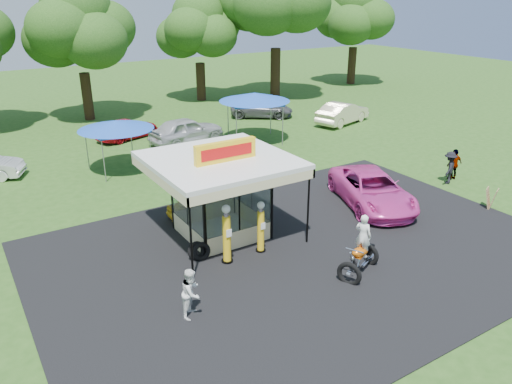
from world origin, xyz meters
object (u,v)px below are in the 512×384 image
at_px(spectator_east_a, 449,168).
at_px(tent_east, 254,97).
at_px(kiosk_car, 198,206).
at_px(bg_car_d, 262,108).
at_px(spectator_east_b, 454,164).
at_px(gas_pump_right, 261,228).
at_px(bg_car_b, 128,129).
at_px(tent_west, 116,125).
at_px(gas_station_kiosk, 221,195).
at_px(motorcycle, 361,249).
at_px(bg_car_e, 343,113).
at_px(a_frame_sign, 491,199).
at_px(bg_car_c, 187,130).
at_px(pink_sedan, 372,190).
at_px(spectator_west, 192,293).
at_px(gas_pump_left, 227,236).

bearing_deg(spectator_east_a, tent_east, -99.54).
height_order(kiosk_car, bg_car_d, bg_car_d).
relative_size(spectator_east_b, tent_east, 0.36).
bearing_deg(gas_pump_right, bg_car_d, 57.08).
bearing_deg(gas_pump_right, bg_car_b, 86.98).
bearing_deg(tent_west, spectator_east_a, -38.72).
relative_size(gas_station_kiosk, spectator_east_a, 3.10).
relative_size(spectator_east_b, tent_west, 0.41).
relative_size(motorcycle, bg_car_e, 0.47).
distance_m(a_frame_sign, bg_car_c, 19.07).
bearing_deg(a_frame_sign, bg_car_e, 48.89).
height_order(a_frame_sign, bg_car_d, bg_car_d).
xyz_separation_m(bg_car_d, tent_east, (-4.17, -5.57, 2.29)).
bearing_deg(gas_pump_right, kiosk_car, 97.30).
xyz_separation_m(motorcycle, bg_car_e, (14.05, 16.93, -0.08)).
distance_m(motorcycle, spectator_east_a, 11.04).
height_order(gas_pump_right, kiosk_car, gas_pump_right).
height_order(gas_station_kiosk, tent_east, gas_station_kiosk).
relative_size(kiosk_car, pink_sedan, 0.49).
height_order(gas_pump_right, bg_car_e, gas_pump_right).
height_order(pink_sedan, spectator_west, spectator_west).
bearing_deg(tent_west, tent_east, 5.95).
relative_size(spectator_west, bg_car_d, 0.33).
bearing_deg(spectator_east_a, gas_pump_left, -25.03).
xyz_separation_m(spectator_east_b, bg_car_d, (-0.98, 17.62, -0.16)).
xyz_separation_m(pink_sedan, spectator_west, (-10.98, -3.36, 0.02)).
bearing_deg(spectator_east_a, a_frame_sign, 42.30).
distance_m(gas_pump_left, pink_sedan, 8.53).
bearing_deg(spectator_west, tent_east, 9.92).
xyz_separation_m(spectator_west, bg_car_d, (16.27, 21.20, -0.13)).
bearing_deg(bg_car_c, gas_station_kiosk, 153.36).
height_order(pink_sedan, tent_west, tent_west).
height_order(a_frame_sign, bg_car_b, bg_car_b).
height_order(gas_pump_left, gas_pump_right, gas_pump_left).
distance_m(kiosk_car, tent_east, 12.66).
distance_m(bg_car_c, tent_east, 5.03).
bearing_deg(gas_pump_left, gas_station_kiosk, 66.46).
bearing_deg(bg_car_e, gas_station_kiosk, 108.37).
bearing_deg(tent_west, pink_sedan, -52.80).
relative_size(gas_pump_left, bg_car_d, 0.48).
relative_size(kiosk_car, spectator_east_b, 1.66).
bearing_deg(motorcycle, a_frame_sign, -18.54).
bearing_deg(pink_sedan, bg_car_e, 74.47).
relative_size(gas_pump_left, pink_sedan, 0.41).
relative_size(gas_pump_right, bg_car_b, 0.46).
relative_size(bg_car_c, bg_car_e, 1.02).
distance_m(gas_station_kiosk, bg_car_b, 16.50).
height_order(a_frame_sign, bg_car_c, bg_car_c).
distance_m(spectator_east_b, bg_car_c, 16.84).
relative_size(kiosk_car, tent_west, 0.68).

